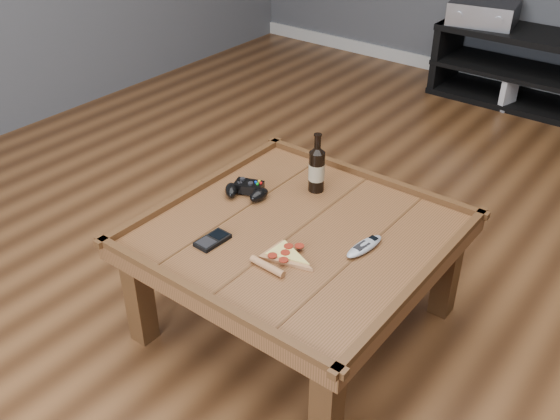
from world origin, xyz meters
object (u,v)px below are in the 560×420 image
Objects in this scene: game_controller at (247,190)px; remote_control at (364,246)px; beer_bottle at (317,168)px; smartphone at (213,240)px; coffee_table at (298,243)px; media_console at (540,72)px; pizza_slice at (283,257)px; av_receiver at (484,12)px; game_console at (508,96)px.

game_controller is 1.01× the size of remote_control.
beer_bottle is 0.53m from smartphone.
beer_bottle is 1.90× the size of smartphone.
media_console is at bearing 90.00° from coffee_table.
pizza_slice is 0.29m from remote_control.
pizza_slice is at bearing -124.32° from remote_control.
av_receiver reaches higher than smartphone.
av_receiver is at bearing 73.49° from game_controller.
av_receiver is (-0.45, 2.74, 0.18)m from coffee_table.
beer_bottle is 0.29m from game_controller.
game_console is at bearing 66.48° from game_controller.
beer_bottle reaches higher than av_receiver.
av_receiver is at bearing 172.57° from game_console.
pizza_slice is at bearing 18.67° from smartphone.
remote_control is at bearing -32.28° from beer_bottle.
pizza_slice is 2.81m from game_console.
pizza_slice is at bearing -68.78° from beer_bottle.
coffee_table is at bearing -90.65° from av_receiver.
media_console is at bearing 87.41° from beer_bottle.
remote_control is at bearing -84.74° from media_console.
coffee_table is at bearing -67.58° from beer_bottle.
media_console is 6.75× the size of game_console.
coffee_table is 2.79m from av_receiver.
game_controller is at bearing 166.79° from coffee_table.
media_console reaches higher than game_console.
beer_bottle is at bearing 155.10° from remote_control.
game_controller is at bearing -175.49° from remote_control.
av_receiver is (-0.34, 2.47, 0.03)m from beer_bottle.
smartphone is at bearing -139.71° from remote_control.
beer_bottle is 1.33× the size of game_controller.
media_console is at bearing 63.91° from game_controller.
media_console reaches higher than pizza_slice.
pizza_slice is (0.17, -0.44, -0.09)m from beer_bottle.
remote_control is 2.79m from av_receiver.
game_console is at bearing -132.68° from media_console.
remote_control is (0.44, 0.29, 0.00)m from smartphone.
game_console is (0.06, 2.85, -0.36)m from smartphone.
coffee_table is at bearing 53.97° from smartphone.
smartphone is 2.88m from game_console.
coffee_table is 2.12× the size of av_receiver.
av_receiver reaches higher than coffee_table.
remote_control is (0.55, -0.03, -0.01)m from game_controller.
game_console is (0.32, -0.14, -0.48)m from av_receiver.
coffee_table is at bearing -32.84° from game_controller.
remote_control is (0.36, -0.23, -0.09)m from beer_bottle.
coffee_table is 0.74× the size of media_console.
av_receiver is at bearing 97.38° from smartphone.
game_controller reaches higher than pizza_slice.
game_controller is at bearing -96.46° from media_console.
smartphone is 3.00m from av_receiver.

